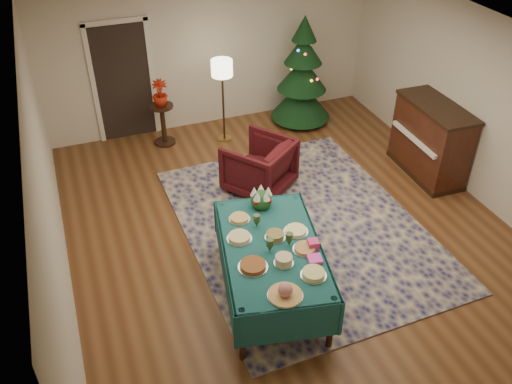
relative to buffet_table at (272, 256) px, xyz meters
name	(u,v)px	position (x,y,z in m)	size (l,w,h in m)	color
room_shell	(291,147)	(0.71, 1.10, 0.73)	(7.00, 7.00, 7.00)	#593319
doorway	(123,80)	(-0.89, 4.58, 0.48)	(1.08, 0.04, 2.16)	black
rug	(301,226)	(0.91, 1.06, -0.61)	(3.20, 4.20, 0.02)	#15134A
buffet_table	(272,256)	(0.00, 0.00, 0.00)	(1.53, 2.18, 0.77)	black
platter_0	(285,292)	(-0.17, -0.76, 0.22)	(0.38, 0.38, 0.17)	silver
platter_1	(313,274)	(0.24, -0.60, 0.18)	(0.29, 0.29, 0.06)	silver
platter_2	(253,266)	(-0.33, -0.24, 0.18)	(0.34, 0.34, 0.05)	silver
platter_3	(284,260)	(0.01, -0.31, 0.20)	(0.23, 0.23, 0.11)	silver
platter_4	(305,248)	(0.33, -0.19, 0.17)	(0.28, 0.28, 0.04)	silver
platter_5	(239,237)	(-0.31, 0.26, 0.18)	(0.30, 0.30, 0.05)	silver
platter_6	(275,236)	(0.09, 0.13, 0.19)	(0.25, 0.25, 0.07)	silver
platter_7	(296,230)	(0.37, 0.15, 0.17)	(0.30, 0.30, 0.04)	silver
platter_8	(239,218)	(-0.18, 0.61, 0.17)	(0.27, 0.27, 0.04)	silver
goblet_0	(257,221)	(-0.04, 0.40, 0.25)	(0.08, 0.08, 0.18)	#2D471E
goblet_1	(289,239)	(0.19, -0.05, 0.25)	(0.08, 0.08, 0.18)	#2D471E
goblet_2	(270,245)	(-0.06, -0.07, 0.25)	(0.08, 0.08, 0.18)	#2D471E
napkin_stack	(315,259)	(0.36, -0.39, 0.17)	(0.15, 0.15, 0.04)	#FB45C5
gift_box	(313,244)	(0.44, -0.18, 0.20)	(0.12, 0.12, 0.10)	#E03E73
centerpiece	(261,198)	(0.16, 0.76, 0.29)	(0.28, 0.28, 0.32)	#1E4C1E
armchair	(259,163)	(0.68, 2.17, -0.16)	(0.90, 0.84, 0.93)	#3F0D11
floor_lamp	(222,73)	(0.66, 3.84, 0.65)	(0.36, 0.36, 1.50)	#A57F3F
side_table	(163,125)	(-0.37, 4.09, -0.26)	(0.41, 0.41, 0.74)	black
potted_plant	(160,99)	(-0.37, 4.09, 0.25)	(0.26, 0.46, 0.26)	#A31D0B
christmas_tree	(302,76)	(2.23, 4.00, 0.29)	(1.43, 1.43, 2.02)	black
piano	(430,141)	(3.39, 1.63, -0.03)	(0.71, 1.42, 1.21)	black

